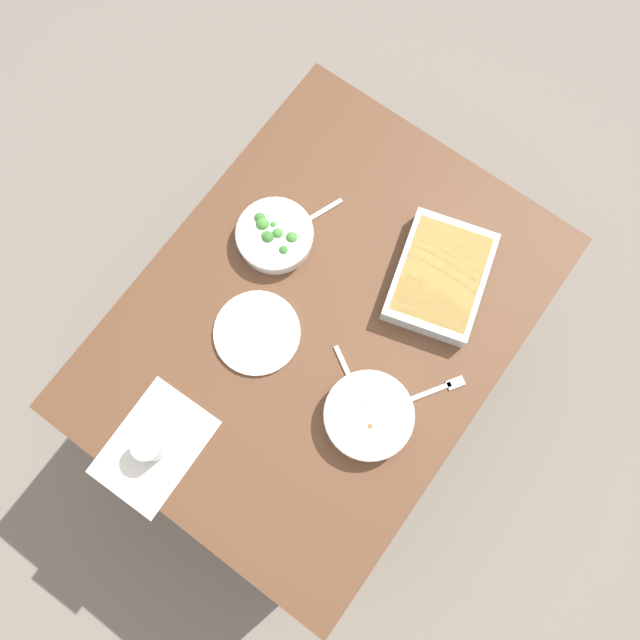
# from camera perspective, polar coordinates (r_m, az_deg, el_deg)

# --- Properties ---
(ground_plane) EXTENTS (6.00, 6.00, 0.00)m
(ground_plane) POSITION_cam_1_polar(r_m,az_deg,el_deg) (2.30, 0.00, -4.35)
(ground_plane) COLOR slate
(dining_table) EXTENTS (1.20, 0.90, 0.74)m
(dining_table) POSITION_cam_1_polar(r_m,az_deg,el_deg) (1.66, 0.00, -0.73)
(dining_table) COLOR brown
(dining_table) RESTS_ON ground_plane
(placemat) EXTENTS (0.29, 0.21, 0.00)m
(placemat) POSITION_cam_1_polar(r_m,az_deg,el_deg) (1.58, -14.97, -11.19)
(placemat) COLOR silver
(placemat) RESTS_ON dining_table
(stew_bowl) EXTENTS (0.22, 0.22, 0.06)m
(stew_bowl) POSITION_cam_1_polar(r_m,az_deg,el_deg) (1.51, 4.47, -8.77)
(stew_bowl) COLOR white
(stew_bowl) RESTS_ON dining_table
(broccoli_bowl) EXTENTS (0.20, 0.20, 0.06)m
(broccoli_bowl) POSITION_cam_1_polar(r_m,az_deg,el_deg) (1.62, -4.19, 7.75)
(broccoli_bowl) COLOR white
(broccoli_bowl) RESTS_ON dining_table
(baking_dish) EXTENTS (0.35, 0.29, 0.06)m
(baking_dish) POSITION_cam_1_polar(r_m,az_deg,el_deg) (1.60, 10.98, 3.95)
(baking_dish) COLOR silver
(baking_dish) RESTS_ON dining_table
(drink_cup) EXTENTS (0.07, 0.07, 0.08)m
(drink_cup) POSITION_cam_1_polar(r_m,az_deg,el_deg) (1.55, -15.32, -11.12)
(drink_cup) COLOR #B2BCC6
(drink_cup) RESTS_ON dining_table
(side_plate) EXTENTS (0.22, 0.22, 0.01)m
(side_plate) POSITION_cam_1_polar(r_m,az_deg,el_deg) (1.57, -5.81, -1.18)
(side_plate) COLOR silver
(side_plate) RESTS_ON dining_table
(spoon_by_stew) EXTENTS (0.10, 0.16, 0.01)m
(spoon_by_stew) POSITION_cam_1_polar(r_m,az_deg,el_deg) (1.54, 3.17, -6.18)
(spoon_by_stew) COLOR silver
(spoon_by_stew) RESTS_ON dining_table
(spoon_by_broccoli) EXTENTS (0.17, 0.08, 0.01)m
(spoon_by_broccoli) POSITION_cam_1_polar(r_m,az_deg,el_deg) (1.66, -1.31, 9.07)
(spoon_by_broccoli) COLOR silver
(spoon_by_broccoli) RESTS_ON dining_table
(fork_on_table) EXTENTS (0.16, 0.11, 0.01)m
(fork_on_table) POSITION_cam_1_polar(r_m,az_deg,el_deg) (1.57, 10.63, -6.38)
(fork_on_table) COLOR silver
(fork_on_table) RESTS_ON dining_table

